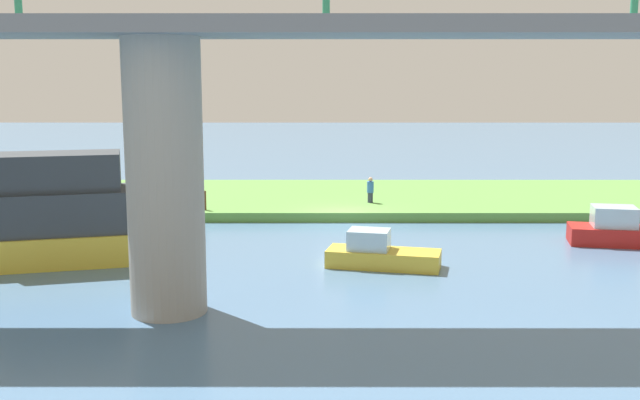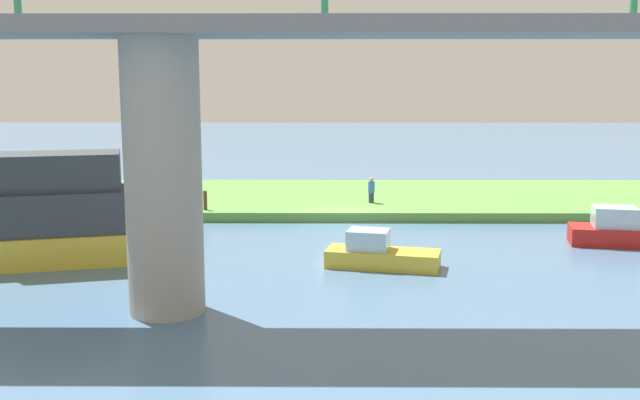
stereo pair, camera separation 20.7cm
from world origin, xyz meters
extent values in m
plane|color=#4C7093|center=(0.00, 0.00, 0.00)|extent=(160.00, 160.00, 0.00)
cube|color=#5B9342|center=(0.00, -6.00, 0.25)|extent=(80.00, 12.00, 0.50)
cylinder|color=#9E998E|center=(5.83, 14.32, 4.24)|extent=(2.35, 2.35, 8.48)
cube|color=slate|center=(5.83, 14.32, 8.73)|extent=(68.90, 4.00, 0.50)
cylinder|color=#2D334C|center=(-1.60, -3.12, 0.78)|extent=(0.29, 0.29, 0.55)
cylinder|color=blue|center=(-1.60, -3.12, 1.35)|extent=(0.51, 0.51, 0.60)
sphere|color=tan|center=(-1.60, -3.12, 1.77)|extent=(0.24, 0.24, 0.24)
cylinder|color=brown|center=(7.05, -0.87, 0.99)|extent=(0.20, 0.20, 0.99)
cube|color=gold|center=(12.52, 8.26, 0.62)|extent=(9.79, 5.31, 1.24)
cube|color=#33383D|center=(12.02, 8.13, 2.07)|extent=(7.91, 4.54, 1.66)
cube|color=#33383D|center=(11.32, 7.95, 3.62)|extent=(5.09, 3.43, 1.45)
cube|color=gold|center=(-1.35, 8.77, 0.34)|extent=(4.57, 2.47, 0.67)
cube|color=silver|center=(-0.78, 8.64, 1.06)|extent=(1.80, 1.55, 0.77)
cube|color=red|center=(-12.40, 4.92, 0.39)|extent=(5.29, 2.71, 0.78)
cube|color=silver|center=(-11.74, 4.79, 1.23)|extent=(2.05, 1.75, 0.90)
cube|color=gold|center=(12.55, 1.78, 0.33)|extent=(4.56, 2.79, 0.67)
cube|color=silver|center=(13.10, 1.60, 1.05)|extent=(1.85, 1.64, 0.76)
camera|label=1|loc=(1.08, 36.88, 7.34)|focal=41.98mm
camera|label=2|loc=(0.87, 36.88, 7.34)|focal=41.98mm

